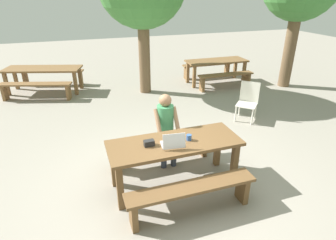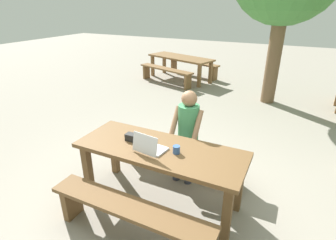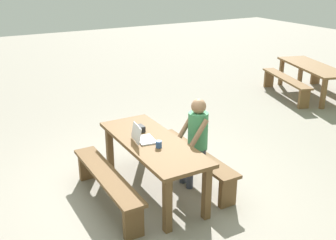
% 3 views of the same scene
% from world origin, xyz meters
% --- Properties ---
extents(ground_plane, '(30.00, 30.00, 0.00)m').
position_xyz_m(ground_plane, '(0.00, 0.00, 0.00)').
color(ground_plane, gray).
extents(picnic_table_front, '(1.99, 0.76, 0.77)m').
position_xyz_m(picnic_table_front, '(0.00, 0.00, 0.66)').
color(picnic_table_front, brown).
rests_on(picnic_table_front, ground).
extents(bench_near, '(1.82, 0.30, 0.46)m').
position_xyz_m(bench_near, '(0.00, -0.68, 0.35)').
color(bench_near, brown).
rests_on(bench_near, ground).
extents(bench_far, '(1.82, 0.30, 0.46)m').
position_xyz_m(bench_far, '(0.00, 0.68, 0.35)').
color(bench_far, brown).
rests_on(bench_far, ground).
extents(laptop, '(0.36, 0.31, 0.24)m').
position_xyz_m(laptop, '(-0.07, -0.12, 0.83)').
color(laptop, silver).
rests_on(laptop, picnic_table_front).
extents(small_pouch, '(0.15, 0.09, 0.09)m').
position_xyz_m(small_pouch, '(-0.39, 0.01, 0.82)').
color(small_pouch, black).
rests_on(small_pouch, picnic_table_front).
extents(coffee_mug, '(0.08, 0.08, 0.09)m').
position_xyz_m(coffee_mug, '(0.22, -0.02, 0.82)').
color(coffee_mug, '#335693').
rests_on(coffee_mug, picnic_table_front).
extents(person_seated, '(0.39, 0.40, 1.28)m').
position_xyz_m(person_seated, '(0.08, 0.64, 0.75)').
color(person_seated, '#333847').
rests_on(person_seated, ground).
extents(picnic_table_mid, '(2.31, 1.38, 0.73)m').
position_xyz_m(picnic_table_mid, '(-2.14, 5.45, 0.63)').
color(picnic_table_mid, brown).
rests_on(picnic_table_mid, ground).
extents(bench_mid_south, '(1.96, 0.87, 0.48)m').
position_xyz_m(bench_mid_south, '(-2.34, 4.81, 0.36)').
color(bench_mid_south, brown).
rests_on(bench_mid_south, ground).
extents(bench_mid_north, '(1.96, 0.87, 0.48)m').
position_xyz_m(bench_mid_north, '(-1.95, 6.09, 0.36)').
color(bench_mid_north, brown).
rests_on(bench_mid_north, ground).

